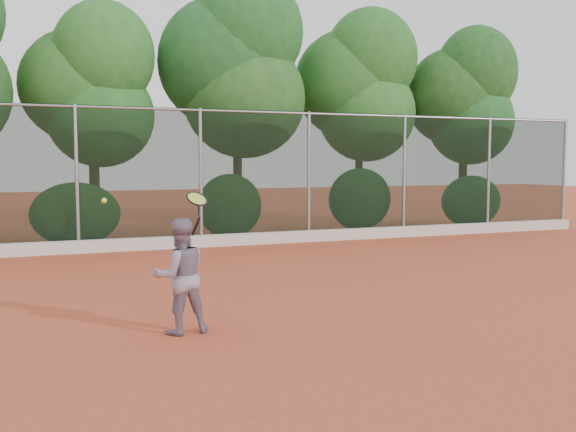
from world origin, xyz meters
name	(u,v)px	position (x,y,z in m)	size (l,w,h in m)	color
ground	(312,301)	(0.00, 0.00, 0.00)	(80.00, 80.00, 0.00)	#B6462B
concrete_curb	(203,241)	(0.00, 6.82, 0.15)	(24.00, 0.20, 0.30)	beige
tennis_player	(180,276)	(-2.29, -1.08, 0.73)	(0.71, 0.55, 1.46)	gray
chainlink_fence	(201,173)	(0.00, 7.00, 1.86)	(24.09, 0.09, 3.50)	black
foliage_backdrop	(163,80)	(-0.55, 8.98, 4.40)	(23.70, 3.63, 7.55)	#412619
tennis_racket	(197,202)	(-2.08, -1.16, 1.66)	(0.35, 0.32, 0.57)	black
tennis_ball_in_flight	(104,201)	(-3.15, -0.65, 1.68)	(0.07, 0.07, 0.07)	#CAEC35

